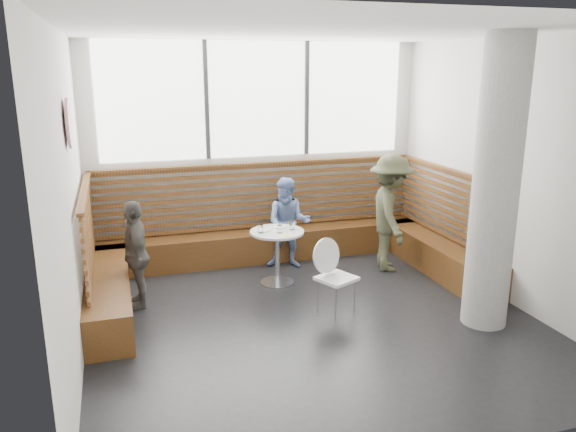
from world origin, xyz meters
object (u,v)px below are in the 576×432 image
object	(u,v)px
cafe_table	(277,246)
child_left	(136,254)
concrete_column	(496,186)
child_back	(288,223)
cafe_chair	(335,270)
adult_man	(390,213)

from	to	relation	value
cafe_table	child_left	bearing A→B (deg)	-174.13
concrete_column	cafe_table	distance (m)	2.87
child_back	child_left	size ratio (longest dim) A/B	1.00
cafe_table	cafe_chair	world-z (taller)	cafe_chair
adult_man	child_left	world-z (taller)	adult_man
concrete_column	adult_man	xyz separation A→B (m)	(-0.24, 1.91, -0.77)
concrete_column	adult_man	distance (m)	2.07
adult_man	child_back	distance (m)	1.46
cafe_table	child_back	distance (m)	0.69
cafe_table	child_back	size ratio (longest dim) A/B	0.56
child_left	cafe_chair	bearing A→B (deg)	67.05
adult_man	child_back	xyz separation A→B (m)	(-1.35, 0.52, -0.17)
child_back	cafe_chair	bearing A→B (deg)	-66.89
cafe_table	child_left	size ratio (longest dim) A/B	0.56
cafe_chair	adult_man	distance (m)	1.72
concrete_column	cafe_table	xyz separation A→B (m)	(-1.93, 1.85, -1.07)
cafe_chair	child_left	bearing A→B (deg)	134.12
cafe_table	cafe_chair	size ratio (longest dim) A/B	0.83
cafe_chair	adult_man	bearing A→B (deg)	15.80
cafe_chair	concrete_column	bearing A→B (deg)	-52.74
cafe_table	child_left	world-z (taller)	child_left
child_left	child_back	bearing A→B (deg)	107.72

